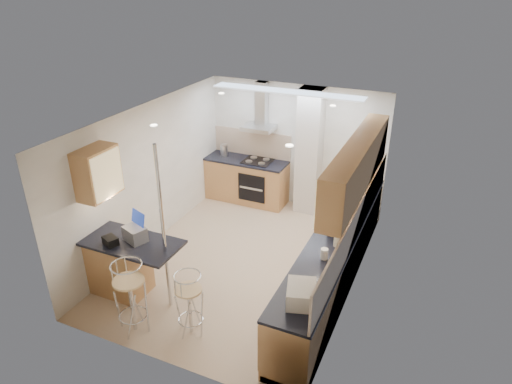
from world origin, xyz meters
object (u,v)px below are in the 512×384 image
at_px(bar_stool_near, 131,297).
at_px(bread_bin, 301,294).
at_px(bar_stool_end, 189,304).
at_px(laptop, 135,234).
at_px(microwave, 345,221).

relative_size(bar_stool_near, bread_bin, 2.53).
bearing_deg(bread_bin, bar_stool_end, 167.49).
bearing_deg(laptop, bar_stool_near, -40.42).
xyz_separation_m(microwave, bread_bin, (-0.06, -1.82, -0.04)).
xyz_separation_m(laptop, bar_stool_near, (0.37, -0.67, -0.51)).
height_order(laptop, bar_stool_near, laptop).
relative_size(laptop, bar_stool_end, 0.34).
xyz_separation_m(bar_stool_near, bread_bin, (2.22, 0.38, 0.50)).
xyz_separation_m(laptop, bar_stool_end, (1.10, -0.40, -0.58)).
bearing_deg(bar_stool_near, microwave, 54.83).
bearing_deg(microwave, laptop, 121.15).
bearing_deg(laptop, bread_bin, 14.17).
bearing_deg(bar_stool_end, microwave, -6.42).
bearing_deg(laptop, microwave, 50.56).
relative_size(bar_stool_near, bar_stool_end, 1.15).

